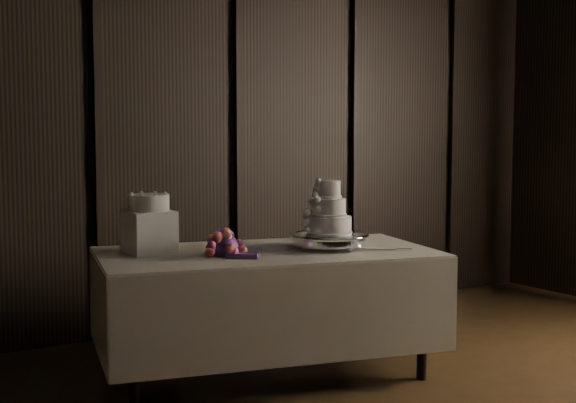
# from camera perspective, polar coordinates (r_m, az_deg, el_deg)

# --- Properties ---
(display_table) EXTENTS (2.17, 1.47, 0.76)m
(display_table) POSITION_cam_1_polar(r_m,az_deg,el_deg) (4.87, -1.51, -7.52)
(display_table) COLOR beige
(display_table) RESTS_ON ground
(cake_stand) EXTENTS (0.49, 0.49, 0.09)m
(cake_stand) POSITION_cam_1_polar(r_m,az_deg,el_deg) (4.89, 2.94, -2.85)
(cake_stand) COLOR silver
(cake_stand) RESTS_ON display_table
(wedding_cake) EXTENTS (0.30, 0.27, 0.33)m
(wedding_cake) POSITION_cam_1_polar(r_m,az_deg,el_deg) (4.85, 2.81, -0.86)
(wedding_cake) COLOR white
(wedding_cake) RESTS_ON cake_stand
(bouquet) EXTENTS (0.47, 0.49, 0.19)m
(bouquet) POSITION_cam_1_polar(r_m,az_deg,el_deg) (4.62, -4.52, -3.09)
(bouquet) COLOR #D45051
(bouquet) RESTS_ON display_table
(box_pedestal) EXTENTS (0.27, 0.27, 0.25)m
(box_pedestal) POSITION_cam_1_polar(r_m,az_deg,el_deg) (4.77, -9.85, -2.15)
(box_pedestal) COLOR white
(box_pedestal) RESTS_ON display_table
(small_cake) EXTENTS (0.29, 0.29, 0.10)m
(small_cake) POSITION_cam_1_polar(r_m,az_deg,el_deg) (4.76, -9.88, -0.08)
(small_cake) COLOR white
(small_cake) RESTS_ON box_pedestal
(cake_knife) EXTENTS (0.29, 0.26, 0.01)m
(cake_knife) POSITION_cam_1_polar(r_m,az_deg,el_deg) (4.85, 6.08, -3.41)
(cake_knife) COLOR silver
(cake_knife) RESTS_ON display_table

